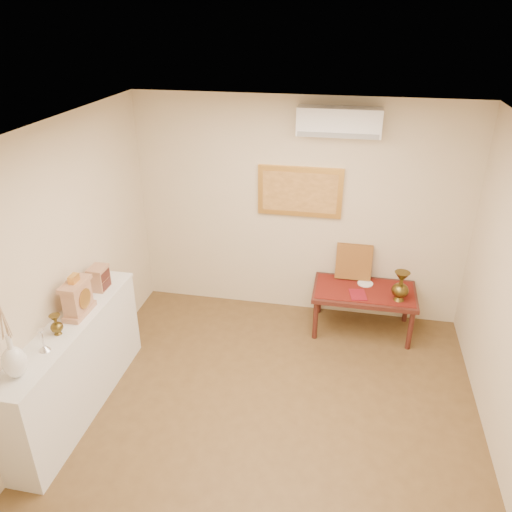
% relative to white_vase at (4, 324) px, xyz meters
% --- Properties ---
extents(floor, '(4.50, 4.50, 0.00)m').
position_rel_white_vase_xyz_m(floor, '(1.83, 0.73, -1.46)').
color(floor, brown).
rests_on(floor, ground).
extents(ceiling, '(4.50, 4.50, 0.00)m').
position_rel_white_vase_xyz_m(ceiling, '(1.83, 0.73, 1.24)').
color(ceiling, white).
rests_on(ceiling, ground).
extents(wall_back, '(4.00, 0.02, 2.70)m').
position_rel_white_vase_xyz_m(wall_back, '(1.83, 2.98, -0.11)').
color(wall_back, beige).
rests_on(wall_back, ground).
extents(wall_left, '(0.02, 4.50, 2.70)m').
position_rel_white_vase_xyz_m(wall_left, '(-0.17, 0.73, -0.11)').
color(wall_left, beige).
rests_on(wall_left, ground).
extents(white_vase, '(0.18, 0.18, 0.97)m').
position_rel_white_vase_xyz_m(white_vase, '(0.00, 0.00, 0.00)').
color(white_vase, white).
rests_on(white_vase, display_ledge).
extents(candlestick, '(0.10, 0.10, 0.21)m').
position_rel_white_vase_xyz_m(candlestick, '(0.02, 0.33, -0.38)').
color(candlestick, silver).
rests_on(candlestick, display_ledge).
extents(brass_urn_small, '(0.11, 0.11, 0.25)m').
position_rel_white_vase_xyz_m(brass_urn_small, '(0.00, 0.57, -0.36)').
color(brass_urn_small, brown).
rests_on(brass_urn_small, display_ledge).
extents(table_cloth, '(1.14, 0.59, 0.01)m').
position_rel_white_vase_xyz_m(table_cloth, '(2.68, 2.61, -0.91)').
color(table_cloth, maroon).
rests_on(table_cloth, low_table).
extents(brass_urn_tall, '(0.19, 0.19, 0.43)m').
position_rel_white_vase_xyz_m(brass_urn_tall, '(3.06, 2.45, -0.69)').
color(brass_urn_tall, brown).
rests_on(brass_urn_tall, table_cloth).
extents(plate, '(0.18, 0.18, 0.01)m').
position_rel_white_vase_xyz_m(plate, '(2.69, 2.75, -0.90)').
color(plate, white).
rests_on(plate, table_cloth).
extents(menu, '(0.22, 0.28, 0.01)m').
position_rel_white_vase_xyz_m(menu, '(2.60, 2.47, -0.90)').
color(menu, maroon).
rests_on(menu, table_cloth).
extents(cushion, '(0.43, 0.19, 0.44)m').
position_rel_white_vase_xyz_m(cushion, '(2.53, 2.89, -0.69)').
color(cushion, maroon).
rests_on(cushion, table_cloth).
extents(display_ledge, '(0.37, 2.02, 0.98)m').
position_rel_white_vase_xyz_m(display_ledge, '(0.00, 0.73, -0.97)').
color(display_ledge, silver).
rests_on(display_ledge, floor).
extents(mantel_clock, '(0.17, 0.36, 0.41)m').
position_rel_white_vase_xyz_m(mantel_clock, '(0.03, 0.90, -0.31)').
color(mantel_clock, tan).
rests_on(mantel_clock, display_ledge).
extents(wooden_chest, '(0.16, 0.21, 0.24)m').
position_rel_white_vase_xyz_m(wooden_chest, '(-0.00, 1.37, -0.36)').
color(wooden_chest, tan).
rests_on(wooden_chest, display_ledge).
extents(low_table, '(1.20, 0.70, 0.55)m').
position_rel_white_vase_xyz_m(low_table, '(2.68, 2.61, -0.98)').
color(low_table, '#481C15').
rests_on(low_table, floor).
extents(painting, '(1.00, 0.06, 0.60)m').
position_rel_white_vase_xyz_m(painting, '(1.83, 2.95, 0.14)').
color(painting, gold).
rests_on(painting, wall_back).
extents(ac_unit, '(0.90, 0.25, 0.30)m').
position_rel_white_vase_xyz_m(ac_unit, '(2.23, 2.85, 0.98)').
color(ac_unit, white).
rests_on(ac_unit, wall_back).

